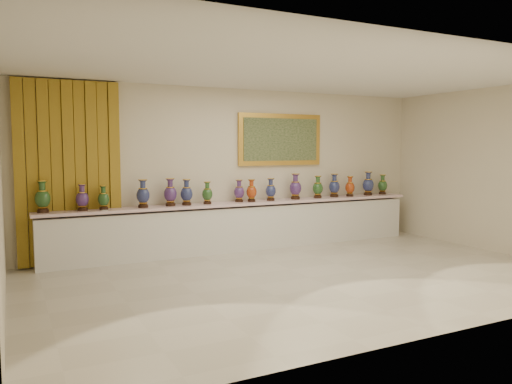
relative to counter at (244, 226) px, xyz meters
The scene contains 20 objects.
ground 2.31m from the counter, 90.00° to the right, with size 8.00×8.00×0.00m, color beige.
room 2.67m from the counter, behind, with size 8.00×8.00×8.00m.
counter is the anchor object (origin of this frame).
vase_0 3.51m from the counter, behind, with size 0.28×0.28×0.50m.
vase_1 2.94m from the counter, behind, with size 0.21×0.21×0.44m.
vase_2 2.62m from the counter, behind, with size 0.18×0.18×0.40m.
vase_3 2.01m from the counter, behind, with size 0.29×0.29×0.48m.
vase_4 1.57m from the counter, behind, with size 0.28×0.28×0.48m.
vase_5 1.31m from the counter, behind, with size 0.24×0.24×0.46m.
vase_6 0.98m from the counter, behind, with size 0.25×0.25×0.40m.
vase_7 0.66m from the counter, 168.36° to the left, with size 0.25×0.25×0.41m.
vase_8 0.67m from the counter, 16.82° to the right, with size 0.22×0.22×0.42m.
vase_9 0.86m from the counter, ahead, with size 0.20×0.20×0.42m.
vase_10 1.30m from the counter, ahead, with size 0.31×0.31×0.50m.
vase_11 1.75m from the counter, ahead, with size 0.25×0.25×0.44m.
vase_12 2.16m from the counter, ahead, with size 0.24×0.24×0.47m.
vase_13 2.48m from the counter, ahead, with size 0.23×0.23×0.42m.
vase_14 2.97m from the counter, ahead, with size 0.26×0.26×0.50m.
vase_15 3.38m from the counter, ahead, with size 0.25×0.25×0.43m.
label_card 2.58m from the counter, behind, with size 0.10×0.06×0.00m, color white.
Camera 1 is at (-3.91, -6.09, 1.92)m, focal length 35.00 mm.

